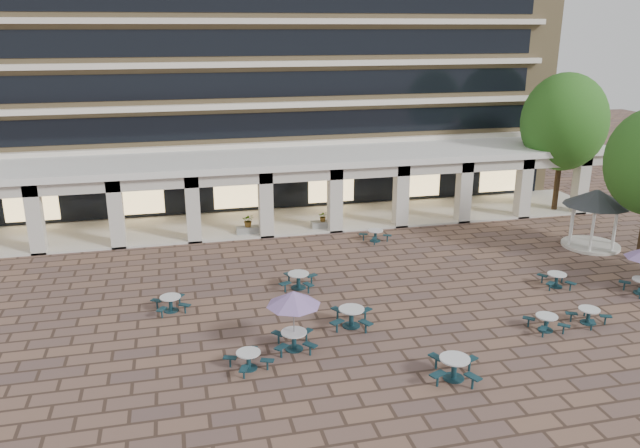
# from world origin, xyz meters

# --- Properties ---
(ground) EXTENTS (120.00, 120.00, 0.00)m
(ground) POSITION_xyz_m (0.00, 0.00, 0.00)
(ground) COLOR brown
(ground) RESTS_ON ground
(apartment_building) EXTENTS (40.00, 15.50, 25.20)m
(apartment_building) POSITION_xyz_m (0.00, 25.47, 12.60)
(apartment_building) COLOR #A1875B
(apartment_building) RESTS_ON ground
(retail_arcade) EXTENTS (42.00, 6.60, 4.40)m
(retail_arcade) POSITION_xyz_m (0.00, 14.80, 3.00)
(retail_arcade) COLOR white
(retail_arcade) RESTS_ON ground
(picnic_table_2) EXTENTS (2.21, 2.21, 0.82)m
(picnic_table_2) POSITION_xyz_m (1.95, -4.88, 0.49)
(picnic_table_2) COLOR #163B44
(picnic_table_2) RESTS_ON ground
(picnic_table_3) EXTENTS (1.78, 1.78, 0.66)m
(picnic_table_3) POSITION_xyz_m (9.34, -2.17, 0.39)
(picnic_table_3) COLOR #163B44
(picnic_table_3) RESTS_ON ground
(picnic_table_5) EXTENTS (1.85, 1.85, 0.68)m
(picnic_table_5) POSITION_xyz_m (-5.06, -2.52, 0.40)
(picnic_table_5) COLOR #163B44
(picnic_table_5) RESTS_ON ground
(picnic_table_6) EXTENTS (2.10, 2.10, 2.43)m
(picnic_table_6) POSITION_xyz_m (-3.16, -1.50, 2.06)
(picnic_table_6) COLOR #163B44
(picnic_table_6) RESTS_ON ground
(picnic_table_7) EXTENTS (1.71, 1.71, 0.67)m
(picnic_table_7) POSITION_xyz_m (10.29, 1.59, 0.40)
(picnic_table_7) COLOR #163B44
(picnic_table_7) RESTS_ON ground
(picnic_table_8) EXTENTS (1.75, 1.75, 0.69)m
(picnic_table_8) POSITION_xyz_m (-7.78, 3.12, 0.41)
(picnic_table_8) COLOR #163B44
(picnic_table_8) RESTS_ON ground
(picnic_table_9) EXTENTS (2.12, 2.12, 0.81)m
(picnic_table_9) POSITION_xyz_m (-0.46, -0.13, 0.48)
(picnic_table_9) COLOR #163B44
(picnic_table_9) RESTS_ON ground
(picnic_table_10) EXTENTS (1.56, 1.56, 0.67)m
(picnic_table_10) POSITION_xyz_m (7.22, -2.35, 0.40)
(picnic_table_10) COLOR #163B44
(picnic_table_10) RESTS_ON ground
(picnic_table_12) EXTENTS (2.04, 2.04, 0.76)m
(picnic_table_12) POSITION_xyz_m (-1.81, 4.31, 0.45)
(picnic_table_12) COLOR #163B44
(picnic_table_12) RESTS_ON ground
(picnic_table_13) EXTENTS (1.83, 1.83, 0.67)m
(picnic_table_13) POSITION_xyz_m (3.93, 10.00, 0.40)
(picnic_table_13) COLOR #163B44
(picnic_table_13) RESTS_ON ground
(gazebo) EXTENTS (3.58, 3.58, 3.33)m
(gazebo) POSITION_xyz_m (15.57, 6.26, 2.51)
(gazebo) COLOR beige
(gazebo) RESTS_ON ground
(tree_east_c) EXTENTS (5.53, 5.53, 9.22)m
(tree_east_c) POSITION_xyz_m (17.76, 13.20, 6.03)
(tree_east_c) COLOR #392916
(tree_east_c) RESTS_ON ground
(planter_left) EXTENTS (1.50, 0.75, 1.29)m
(planter_left) POSITION_xyz_m (-3.11, 12.90, 0.53)
(planter_left) COLOR gray
(planter_left) RESTS_ON ground
(planter_right) EXTENTS (1.50, 0.69, 1.15)m
(planter_right) POSITION_xyz_m (1.51, 12.90, 0.42)
(planter_right) COLOR gray
(planter_right) RESTS_ON ground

